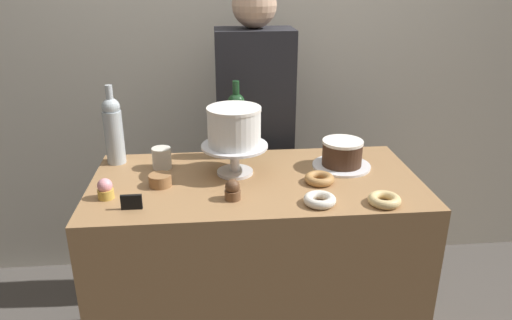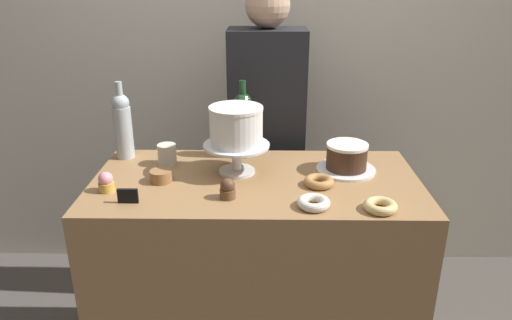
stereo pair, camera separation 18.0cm
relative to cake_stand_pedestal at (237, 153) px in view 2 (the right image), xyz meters
name	(u,v)px [view 2 (the right image)]	position (x,y,z in m)	size (l,w,h in m)	color
back_wall	(259,40)	(0.08, 0.82, 0.32)	(6.00, 0.05, 2.60)	beige
display_counter	(256,278)	(0.08, -0.07, -0.53)	(1.25, 0.63, 0.90)	#997047
cake_stand_pedestal	(237,153)	(0.00, 0.00, 0.00)	(0.26, 0.26, 0.12)	silver
white_layer_cake	(236,126)	(0.00, 0.00, 0.11)	(0.21, 0.21, 0.15)	white
silver_serving_platter	(346,169)	(0.43, 0.03, -0.08)	(0.23, 0.23, 0.01)	white
chocolate_round_cake	(347,156)	(0.43, 0.03, -0.02)	(0.16, 0.16, 0.10)	#3D2619
wine_bottle_green	(243,123)	(0.02, 0.19, 0.06)	(0.08, 0.08, 0.33)	#193D1E
wine_bottle_clear	(123,125)	(-0.48, 0.16, 0.06)	(0.08, 0.08, 0.33)	#B2BCC1
cupcake_chocolate	(228,189)	(-0.02, -0.23, -0.05)	(0.06, 0.06, 0.07)	brown
cupcake_strawberry	(106,182)	(-0.46, -0.18, -0.05)	(0.06, 0.06, 0.07)	gold
donut_sugar	(314,203)	(0.27, -0.29, -0.07)	(0.11, 0.11, 0.03)	silver
donut_glazed	(380,206)	(0.49, -0.31, -0.07)	(0.11, 0.11, 0.03)	#E0C17F
donut_maple	(319,182)	(0.31, -0.12, -0.07)	(0.11, 0.11, 0.03)	#B27F47
cookie_stack	(161,176)	(-0.28, -0.09, -0.06)	(0.08, 0.08, 0.04)	olive
price_sign_chalkboard	(128,196)	(-0.36, -0.27, -0.06)	(0.07, 0.01, 0.05)	black
coffee_cup_ceramic	(167,154)	(-0.29, 0.08, -0.04)	(0.08, 0.08, 0.08)	silver
barista_figure	(266,146)	(0.12, 0.47, -0.15)	(0.36, 0.22, 1.60)	black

